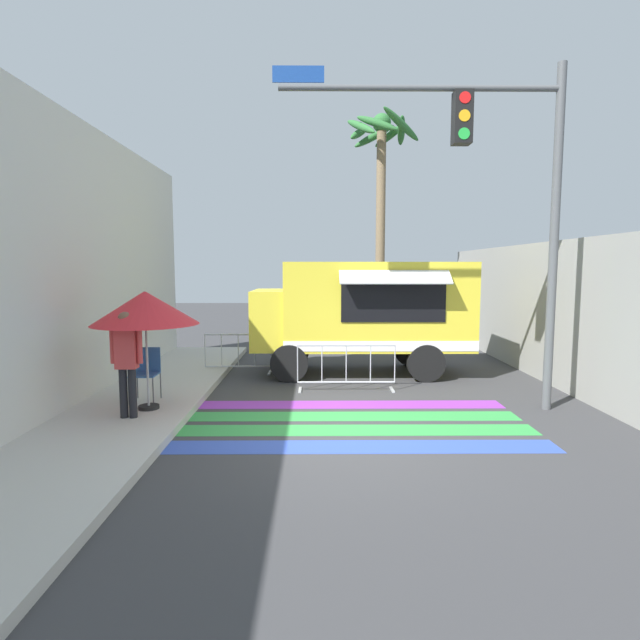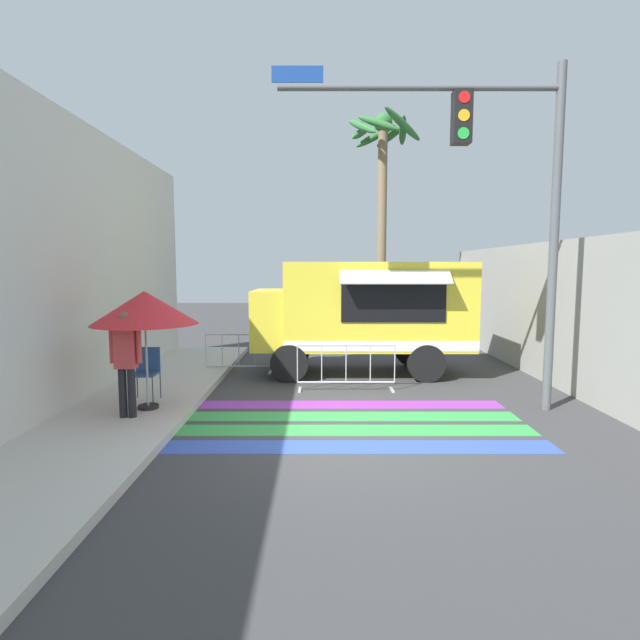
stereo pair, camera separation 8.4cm
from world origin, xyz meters
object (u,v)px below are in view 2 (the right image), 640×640
object	(u,v)px
folding_chair	(146,368)
palm_tree	(382,179)
patio_umbrella	(145,308)
food_truck	(360,309)
traffic_signal_pole	(499,176)
vendor_person	(126,357)
barricade_side	(239,354)
barricade_front	(346,368)

from	to	relation	value
folding_chair	palm_tree	size ratio (longest dim) A/B	0.13
patio_umbrella	folding_chair	size ratio (longest dim) A/B	2.12
food_truck	traffic_signal_pole	size ratio (longest dim) A/B	0.85
vendor_person	barricade_side	bearing A→B (deg)	70.51
food_truck	vendor_person	size ratio (longest dim) A/B	2.97
patio_umbrella	food_truck	bearing A→B (deg)	41.88
palm_tree	food_truck	bearing A→B (deg)	-103.17
traffic_signal_pole	barricade_side	xyz separation A→B (m)	(-5.19, 3.21, -3.76)
barricade_front	barricade_side	world-z (taller)	same
barricade_side	vendor_person	bearing A→B (deg)	-106.01
folding_chair	patio_umbrella	bearing A→B (deg)	-80.75
patio_umbrella	palm_tree	world-z (taller)	palm_tree
folding_chair	traffic_signal_pole	bearing A→B (deg)	-13.51
food_truck	palm_tree	xyz separation A→B (m)	(1.02, 4.37, 3.90)
patio_umbrella	barricade_front	bearing A→B (deg)	27.11
barricade_front	vendor_person	bearing A→B (deg)	-147.82
traffic_signal_pole	barricade_side	distance (m)	7.17
vendor_person	traffic_signal_pole	bearing A→B (deg)	4.75
vendor_person	barricade_front	world-z (taller)	vendor_person
vendor_person	palm_tree	bearing A→B (deg)	55.00
barricade_front	palm_tree	world-z (taller)	palm_tree
patio_umbrella	barricade_side	world-z (taller)	patio_umbrella
traffic_signal_pole	barricade_front	size ratio (longest dim) A/B	2.94
food_truck	palm_tree	bearing A→B (deg)	76.83
folding_chair	barricade_front	distance (m)	4.04
patio_umbrella	barricade_front	world-z (taller)	patio_umbrella
patio_umbrella	barricade_side	size ratio (longest dim) A/B	1.25
barricade_side	palm_tree	bearing A→B (deg)	47.37
patio_umbrella	vendor_person	xyz separation A→B (m)	(-0.16, -0.52, -0.77)
patio_umbrella	vendor_person	world-z (taller)	patio_umbrella
barricade_front	patio_umbrella	bearing A→B (deg)	-152.89
barricade_side	food_truck	bearing A→B (deg)	0.34
food_truck	palm_tree	world-z (taller)	palm_tree
patio_umbrella	palm_tree	distance (m)	10.12
traffic_signal_pole	folding_chair	distance (m)	7.35
vendor_person	folding_chair	bearing A→B (deg)	90.35
vendor_person	barricade_side	world-z (taller)	vendor_person
patio_umbrella	barricade_side	xyz separation A→B (m)	(1.03, 3.61, -1.44)
traffic_signal_pole	barricade_front	world-z (taller)	traffic_signal_pole
folding_chair	barricade_front	bearing A→B (deg)	6.21
folding_chair	barricade_side	bearing A→B (deg)	55.55
palm_tree	traffic_signal_pole	bearing A→B (deg)	-81.36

